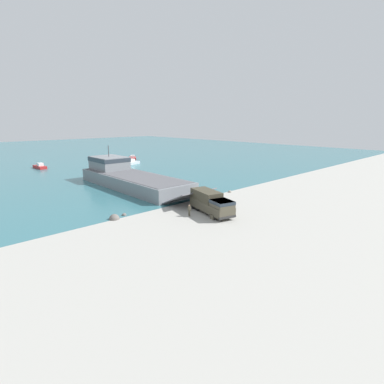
# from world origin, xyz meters

# --- Properties ---
(ground_plane) EXTENTS (240.00, 240.00, 0.00)m
(ground_plane) POSITION_xyz_m (0.00, 0.00, 0.00)
(ground_plane) COLOR #A8A59E
(water_surface) EXTENTS (240.00, 180.00, 0.01)m
(water_surface) POSITION_xyz_m (0.00, 94.90, 0.00)
(water_surface) COLOR #336B75
(water_surface) RESTS_ON ground_plane
(landing_craft) EXTENTS (8.94, 33.47, 7.63)m
(landing_craft) POSITION_xyz_m (0.35, 22.34, 1.87)
(landing_craft) COLOR gray
(landing_craft) RESTS_ON ground_plane
(military_truck) EXTENTS (4.63, 8.61, 3.07)m
(military_truck) POSITION_xyz_m (-1.04, -1.98, 1.60)
(military_truck) COLOR #4C4738
(military_truck) RESTS_ON ground_plane
(soldier_on_ramp) EXTENTS (0.27, 0.46, 1.64)m
(soldier_on_ramp) POSITION_xyz_m (-4.21, -0.87, 0.94)
(soldier_on_ramp) COLOR #4C4738
(soldier_on_ramp) RESTS_ON ground_plane
(moored_boat_a) EXTENTS (2.13, 5.72, 1.55)m
(moored_boat_a) POSITION_xyz_m (-5.48, 58.67, 0.51)
(moored_boat_a) COLOR #B22323
(moored_boat_a) RESTS_ON ground_plane
(moored_boat_b) EXTENTS (4.71, 5.97, 1.39)m
(moored_boat_b) POSITION_xyz_m (24.27, 58.53, 0.46)
(moored_boat_b) COLOR #B22323
(moored_boat_b) RESTS_ON ground_plane
(moored_boat_c) EXTENTS (7.35, 4.00, 1.67)m
(moored_boat_c) POSITION_xyz_m (16.52, 47.64, 0.55)
(moored_boat_c) COLOR #B7BABF
(moored_boat_c) RESTS_ON ground_plane
(cargo_crate) EXTENTS (0.69, 0.80, 0.61)m
(cargo_crate) POSITION_xyz_m (-2.73, -4.00, 0.31)
(cargo_crate) COLOR #4C4738
(cargo_crate) RESTS_ON ground_plane
(shoreline_rock_a) EXTENTS (0.72, 0.72, 0.72)m
(shoreline_rock_a) POSITION_xyz_m (10.82, 4.36, 0.00)
(shoreline_rock_a) COLOR gray
(shoreline_rock_a) RESTS_ON ground_plane
(shoreline_rock_b) EXTENTS (0.65, 0.65, 0.65)m
(shoreline_rock_b) POSITION_xyz_m (-10.60, 5.63, 0.00)
(shoreline_rock_b) COLOR #66605B
(shoreline_rock_b) RESTS_ON ground_plane
(shoreline_rock_c) EXTENTS (1.40, 1.40, 1.40)m
(shoreline_rock_c) POSITION_xyz_m (-12.43, 5.07, 0.00)
(shoreline_rock_c) COLOR #66605B
(shoreline_rock_c) RESTS_ON ground_plane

